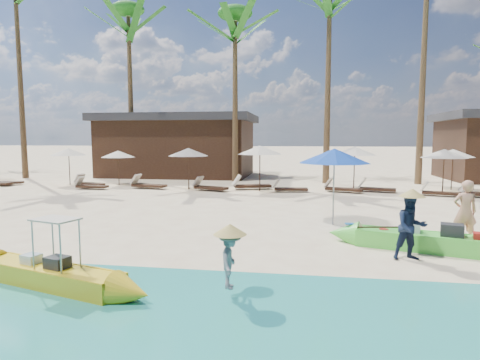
# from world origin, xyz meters

# --- Properties ---
(ground) EXTENTS (240.00, 240.00, 0.00)m
(ground) POSITION_xyz_m (0.00, 0.00, 0.00)
(ground) COLOR #FFE9BC
(ground) RESTS_ON ground
(wet_sand_strip) EXTENTS (240.00, 4.50, 0.01)m
(wet_sand_strip) POSITION_xyz_m (0.00, -5.00, 0.00)
(wet_sand_strip) COLOR tan
(wet_sand_strip) RESTS_ON ground
(green_canoe) EXTENTS (5.30, 1.91, 0.69)m
(green_canoe) POSITION_xyz_m (3.77, -0.29, 0.23)
(green_canoe) COLOR #54E044
(green_canoe) RESTS_ON ground
(yellow_canoe) EXTENTS (4.76, 1.62, 1.26)m
(yellow_canoe) POSITION_xyz_m (-3.77, -3.74, 0.21)
(yellow_canoe) COLOR yellow
(yellow_canoe) RESTS_ON ground
(tourist) EXTENTS (0.60, 0.41, 1.61)m
(tourist) POSITION_xyz_m (4.86, 0.68, 0.81)
(tourist) COLOR tan
(tourist) RESTS_ON ground
(vendor_green) EXTENTS (0.81, 0.68, 1.46)m
(vendor_green) POSITION_xyz_m (3.10, -1.09, 0.73)
(vendor_green) COLOR #15203A
(vendor_green) RESTS_ON ground
(vendor_yellow) EXTENTS (0.40, 0.65, 0.97)m
(vendor_yellow) POSITION_xyz_m (-0.45, -3.81, 0.67)
(vendor_yellow) COLOR gray
(vendor_yellow) RESTS_ON ground
(blue_umbrella) EXTENTS (2.19, 2.19, 2.36)m
(blue_umbrella) POSITION_xyz_m (1.69, 2.37, 2.13)
(blue_umbrella) COLOR #99999E
(blue_umbrella) RESTS_ON ground
(resort_parasol_2) EXTENTS (2.03, 2.03, 2.09)m
(resort_parasol_2) POSITION_xyz_m (-12.45, 10.97, 1.89)
(resort_parasol_2) COLOR #332015
(resort_parasol_2) RESTS_ON ground
(lounger_2_left) EXTENTS (1.77, 1.00, 0.58)m
(lounger_2_left) POSITION_xyz_m (-16.01, 10.24, 0.19)
(lounger_2_left) COLOR #332015
(lounger_2_left) RESTS_ON ground
(resort_parasol_3) EXTENTS (1.90, 1.90, 1.96)m
(resort_parasol_3) POSITION_xyz_m (-9.60, 11.27, 1.77)
(resort_parasol_3) COLOR #332015
(resort_parasol_3) RESTS_ON ground
(lounger_3_left) EXTENTS (1.87, 1.02, 0.61)m
(lounger_3_left) POSITION_xyz_m (-10.94, 10.27, 0.20)
(lounger_3_left) COLOR #332015
(lounger_3_left) RESTS_ON ground
(lounger_3_right) EXTENTS (1.72, 0.57, 0.58)m
(lounger_3_right) POSITION_xyz_m (-10.26, 9.25, 0.19)
(lounger_3_right) COLOR #332015
(lounger_3_right) RESTS_ON ground
(resort_parasol_4) EXTENTS (2.09, 2.09, 2.16)m
(resort_parasol_4) POSITION_xyz_m (-5.13, 10.05, 1.94)
(resort_parasol_4) COLOR #332015
(resort_parasol_4) RESTS_ON ground
(lounger_4_left) EXTENTS (2.02, 0.94, 0.66)m
(lounger_4_left) POSITION_xyz_m (-7.40, 9.95, 0.22)
(lounger_4_left) COLOR #332015
(lounger_4_left) RESTS_ON ground
(lounger_4_right) EXTENTS (1.93, 1.13, 0.63)m
(lounger_4_right) POSITION_xyz_m (-3.95, 9.57, 0.21)
(lounger_4_right) COLOR #332015
(lounger_4_right) RESTS_ON ground
(resort_parasol_5) EXTENTS (2.24, 2.24, 2.31)m
(resort_parasol_5) POSITION_xyz_m (-1.37, 9.84, 2.08)
(resort_parasol_5) COLOR #332015
(resort_parasol_5) RESTS_ON ground
(lounger_5_left) EXTENTS (2.10, 1.25, 0.68)m
(lounger_5_left) POSITION_xyz_m (-1.96, 10.48, 0.23)
(lounger_5_left) COLOR #332015
(lounger_5_left) RESTS_ON ground
(resort_parasol_6) EXTENTS (2.18, 2.18, 2.24)m
(resort_parasol_6) POSITION_xyz_m (3.38, 10.97, 2.02)
(resort_parasol_6) COLOR #332015
(resort_parasol_6) RESTS_ON ground
(lounger_6_left) EXTENTS (1.76, 0.65, 0.59)m
(lounger_6_left) POSITION_xyz_m (0.08, 9.72, 0.20)
(lounger_6_left) COLOR #332015
(lounger_6_left) RESTS_ON ground
(lounger_6_right) EXTENTS (1.93, 1.14, 0.63)m
(lounger_6_right) POSITION_xyz_m (2.67, 10.03, 0.21)
(lounger_6_right) COLOR #332015
(lounger_6_right) RESTS_ON ground
(resort_parasol_7) EXTENTS (2.10, 2.10, 2.16)m
(resort_parasol_7) POSITION_xyz_m (7.36, 9.97, 1.95)
(resort_parasol_7) COLOR #332015
(resort_parasol_7) RESTS_ON ground
(lounger_7_left) EXTENTS (1.86, 0.97, 0.60)m
(lounger_7_left) POSITION_xyz_m (4.33, 10.35, 0.20)
(lounger_7_left) COLOR #332015
(lounger_7_left) RESTS_ON ground
(lounger_7_right) EXTENTS (1.76, 0.97, 0.57)m
(lounger_7_right) POSITION_xyz_m (6.97, 9.38, 0.19)
(lounger_7_right) COLOR #332015
(lounger_7_right) RESTS_ON ground
(resort_parasol_8) EXTENTS (2.05, 2.05, 2.11)m
(resort_parasol_8) POSITION_xyz_m (8.35, 11.73, 1.90)
(resort_parasol_8) COLOR #332015
(resort_parasol_8) RESTS_ON ground
(lounger_8_left) EXTENTS (1.96, 0.77, 0.65)m
(lounger_8_left) POSITION_xyz_m (8.70, 9.15, 0.22)
(lounger_8_left) COLOR #332015
(lounger_8_left) RESTS_ON ground
(palm_1) EXTENTS (2.08, 2.08, 13.60)m
(palm_1) POSITION_xyz_m (-17.59, 14.06, 10.82)
(palm_1) COLOR brown
(palm_1) RESTS_ON ground
(palm_2) EXTENTS (2.08, 2.08, 11.33)m
(palm_2) POSITION_xyz_m (-10.45, 15.08, 9.18)
(palm_2) COLOR brown
(palm_2) RESTS_ON ground
(palm_3) EXTENTS (2.08, 2.08, 10.52)m
(palm_3) POSITION_xyz_m (-3.36, 14.27, 8.58)
(palm_3) COLOR brown
(palm_3) RESTS_ON ground
(palm_4) EXTENTS (2.08, 2.08, 11.70)m
(palm_4) POSITION_xyz_m (2.15, 14.01, 9.45)
(palm_4) COLOR brown
(palm_4) RESTS_ON ground
(pavilion_west) EXTENTS (10.80, 6.60, 4.30)m
(pavilion_west) POSITION_xyz_m (-8.00, 17.50, 2.19)
(pavilion_west) COLOR #332015
(pavilion_west) RESTS_ON ground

